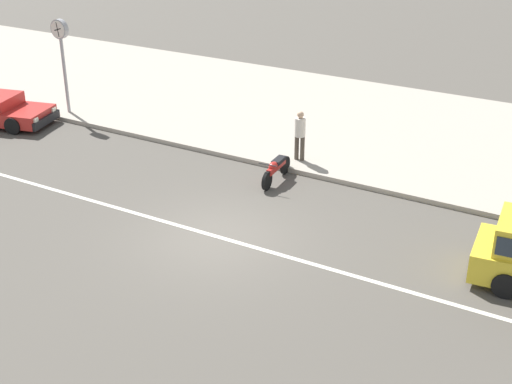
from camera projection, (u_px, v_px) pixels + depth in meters
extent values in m
plane|color=#544F47|center=(218.00, 237.00, 18.37)|extent=(160.00, 160.00, 0.00)
cube|color=silver|center=(218.00, 237.00, 18.37)|extent=(50.40, 0.14, 0.01)
cube|color=#ADA393|center=(360.00, 124.00, 25.84)|extent=(68.00, 10.00, 0.15)
cube|color=black|center=(46.00, 120.00, 25.55)|extent=(0.53, 1.67, 0.28)
cube|color=white|center=(54.00, 110.00, 26.00)|extent=(0.14, 0.25, 0.14)
cube|color=white|center=(36.00, 120.00, 24.95)|extent=(0.14, 0.25, 0.14)
cylinder|color=black|center=(38.00, 111.00, 26.47)|extent=(0.64, 0.36, 0.60)
cylinder|color=black|center=(13.00, 126.00, 25.05)|extent=(0.64, 0.36, 0.60)
cylinder|color=black|center=(505.00, 285.00, 15.75)|extent=(0.62, 0.28, 0.60)
cylinder|color=black|center=(267.00, 181.00, 20.85)|extent=(0.14, 0.57, 0.56)
cylinder|color=black|center=(285.00, 165.00, 21.92)|extent=(0.14, 0.57, 0.56)
cube|color=red|center=(276.00, 167.00, 21.30)|extent=(0.22, 1.13, 0.18)
cube|color=black|center=(279.00, 160.00, 21.37)|extent=(0.28, 0.61, 0.12)
ellipsoid|color=red|center=(273.00, 166.00, 21.06)|extent=(0.27, 0.42, 0.22)
cylinder|color=#232326|center=(268.00, 165.00, 20.66)|extent=(0.56, 0.07, 0.03)
cylinder|color=#9E9EA3|center=(65.00, 76.00, 26.30)|extent=(0.12, 0.12, 2.76)
cylinder|color=#9E9EA3|center=(60.00, 29.00, 25.56)|extent=(0.71, 0.18, 0.71)
cylinder|color=white|center=(58.00, 29.00, 25.49)|extent=(0.63, 0.02, 0.63)
cylinder|color=white|center=(61.00, 28.00, 25.63)|extent=(0.63, 0.02, 0.63)
cube|color=black|center=(57.00, 30.00, 25.48)|extent=(0.31, 0.01, 0.13)
cube|color=black|center=(57.00, 30.00, 25.48)|extent=(0.10, 0.01, 0.51)
cylinder|color=#4C4238|center=(297.00, 147.00, 22.52)|extent=(0.14, 0.14, 0.80)
cylinder|color=#4C4238|center=(302.00, 149.00, 22.43)|extent=(0.14, 0.14, 0.80)
cylinder|color=silver|center=(300.00, 127.00, 22.18)|extent=(0.34, 0.34, 0.60)
sphere|color=#D6AD89|center=(300.00, 115.00, 22.00)|extent=(0.22, 0.22, 0.22)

